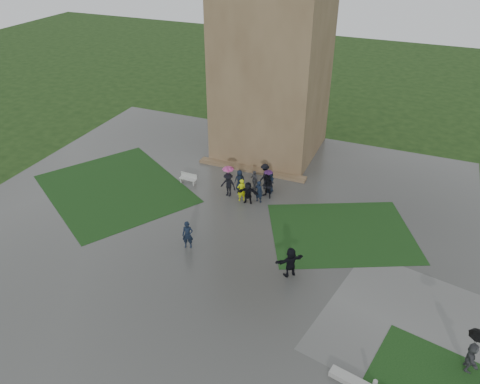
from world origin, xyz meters
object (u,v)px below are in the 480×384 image
at_px(bench, 188,178).
at_px(pedestrian_near, 290,262).
at_px(tower, 273,45).
at_px(pedestrian_mid, 188,235).
at_px(pedestrian_path, 473,351).

relative_size(bench, pedestrian_near, 0.73).
xyz_separation_m(tower, pedestrian_mid, (-0.02, -15.18, -8.05)).
xyz_separation_m(pedestrian_near, pedestrian_path, (9.44, -3.04, 0.23)).
height_order(bench, pedestrian_path, pedestrian_path).
bearing_deg(pedestrian_near, bench, -78.98).
height_order(tower, pedestrian_path, tower).
bearing_deg(pedestrian_near, pedestrian_path, 117.74).
height_order(tower, bench, tower).
relative_size(pedestrian_mid, pedestrian_near, 0.98).
xyz_separation_m(tower, pedestrian_near, (6.60, -15.25, -8.04)).
height_order(tower, pedestrian_near, tower).
distance_m(pedestrian_mid, pedestrian_path, 16.36).
bearing_deg(pedestrian_path, pedestrian_mid, 169.02).
bearing_deg(pedestrian_path, pedestrian_near, 162.14).
relative_size(bench, pedestrian_mid, 0.74).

